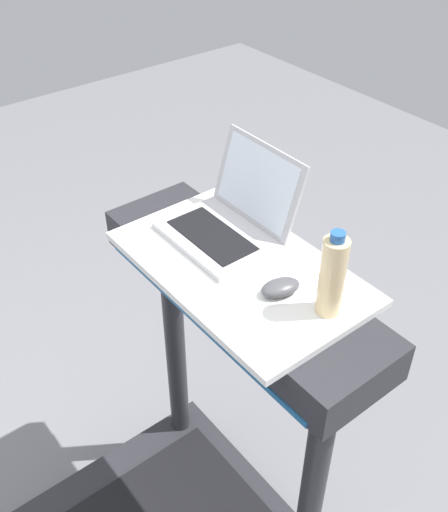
# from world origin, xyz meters

# --- Properties ---
(desk_board) EXTENTS (0.66, 0.40, 0.02)m
(desk_board) POSITION_xyz_m (0.00, 0.70, 1.16)
(desk_board) COLOR white
(desk_board) RESTS_ON treadmill_base
(laptop) EXTENTS (0.31, 0.28, 0.23)m
(laptop) POSITION_xyz_m (-0.12, 0.77, 1.22)
(laptop) COLOR #B7B7BC
(laptop) RESTS_ON desk_board
(computer_mouse) EXTENTS (0.08, 0.11, 0.03)m
(computer_mouse) POSITION_xyz_m (0.15, 0.71, 1.19)
(computer_mouse) COLOR #4C4C51
(computer_mouse) RESTS_ON desk_board
(water_bottle) EXTENTS (0.06, 0.06, 0.22)m
(water_bottle) POSITION_xyz_m (0.26, 0.75, 1.27)
(water_bottle) COLOR beige
(water_bottle) RESTS_ON desk_board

